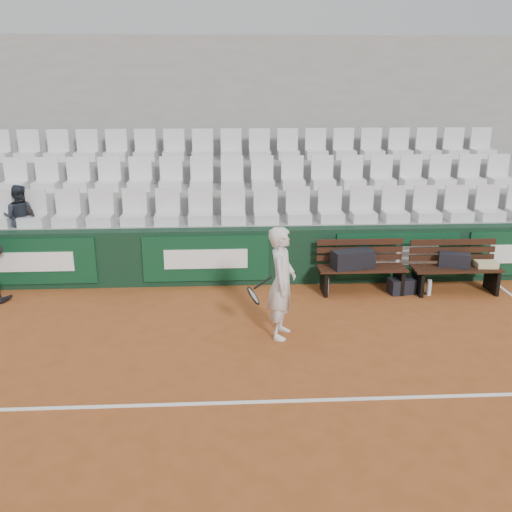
% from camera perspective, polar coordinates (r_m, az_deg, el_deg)
% --- Properties ---
extents(ground, '(80.00, 80.00, 0.00)m').
position_cam_1_polar(ground, '(6.71, -4.10, -14.50)').
color(ground, '#964B22').
rests_on(ground, ground).
extents(court_baseline, '(18.00, 0.06, 0.01)m').
position_cam_1_polar(court_baseline, '(6.71, -4.10, -14.47)').
color(court_baseline, white).
rests_on(court_baseline, ground).
extents(back_barrier, '(18.00, 0.34, 1.00)m').
position_cam_1_polar(back_barrier, '(10.16, -3.49, -0.06)').
color(back_barrier, black).
rests_on(back_barrier, ground).
extents(grandstand_tier_front, '(18.00, 0.95, 1.00)m').
position_cam_1_polar(grandstand_tier_front, '(10.76, -3.84, 0.94)').
color(grandstand_tier_front, gray).
rests_on(grandstand_tier_front, ground).
extents(grandstand_tier_mid, '(18.00, 0.95, 1.45)m').
position_cam_1_polar(grandstand_tier_mid, '(11.62, -3.83, 3.33)').
color(grandstand_tier_mid, gray).
rests_on(grandstand_tier_mid, ground).
extents(grandstand_tier_back, '(18.00, 0.95, 1.90)m').
position_cam_1_polar(grandstand_tier_back, '(12.50, -3.81, 5.39)').
color(grandstand_tier_back, gray).
rests_on(grandstand_tier_back, ground).
extents(grandstand_rear_wall, '(18.00, 0.30, 4.40)m').
position_cam_1_polar(grandstand_rear_wall, '(12.92, -3.90, 11.39)').
color(grandstand_rear_wall, gray).
rests_on(grandstand_rear_wall, ground).
extents(seat_row_front, '(11.90, 0.44, 0.63)m').
position_cam_1_polar(seat_row_front, '(10.39, -3.94, 4.98)').
color(seat_row_front, silver).
rests_on(seat_row_front, grandstand_tier_front).
extents(seat_row_mid, '(11.90, 0.44, 0.63)m').
position_cam_1_polar(seat_row_mid, '(11.24, -3.94, 8.26)').
color(seat_row_mid, silver).
rests_on(seat_row_mid, grandstand_tier_mid).
extents(seat_row_back, '(11.90, 0.44, 0.63)m').
position_cam_1_polar(seat_row_back, '(12.12, -3.94, 11.07)').
color(seat_row_back, silver).
rests_on(seat_row_back, grandstand_tier_back).
extents(bench_left, '(1.50, 0.56, 0.45)m').
position_cam_1_polar(bench_left, '(9.97, 10.50, -2.33)').
color(bench_left, '#35190F').
rests_on(bench_left, ground).
extents(bench_right, '(1.50, 0.56, 0.45)m').
position_cam_1_polar(bench_right, '(10.38, 19.28, -2.26)').
color(bench_right, black).
rests_on(bench_right, ground).
extents(sports_bag_left, '(0.76, 0.46, 0.30)m').
position_cam_1_polar(sports_bag_left, '(9.80, 9.67, -0.31)').
color(sports_bag_left, black).
rests_on(sports_bag_left, bench_left).
extents(sports_bag_right, '(0.56, 0.39, 0.24)m').
position_cam_1_polar(sports_bag_right, '(10.30, 19.22, -0.37)').
color(sports_bag_right, black).
rests_on(sports_bag_right, bench_right).
extents(towel, '(0.36, 0.27, 0.10)m').
position_cam_1_polar(towel, '(10.49, 22.02, -0.77)').
color(towel, '#CCBB84').
rests_on(towel, bench_right).
extents(sports_bag_ground, '(0.47, 0.33, 0.26)m').
position_cam_1_polar(sports_bag_ground, '(10.09, 14.32, -2.92)').
color(sports_bag_ground, black).
rests_on(sports_bag_ground, ground).
extents(water_bottle_near, '(0.07, 0.07, 0.27)m').
position_cam_1_polar(water_bottle_near, '(9.87, 7.07, -2.95)').
color(water_bottle_near, silver).
rests_on(water_bottle_near, ground).
extents(water_bottle_far, '(0.08, 0.08, 0.27)m').
position_cam_1_polar(water_bottle_far, '(10.13, 16.93, -3.03)').
color(water_bottle_far, silver).
rests_on(water_bottle_far, ground).
extents(tennis_player, '(0.76, 0.66, 1.61)m').
position_cam_1_polar(tennis_player, '(7.97, 2.57, -2.70)').
color(tennis_player, silver).
rests_on(tennis_player, ground).
extents(spectator_b, '(0.69, 0.47, 1.08)m').
position_cam_1_polar(spectator_b, '(11.01, -22.53, 5.60)').
color(spectator_b, '#2F2925').
rests_on(spectator_b, grandstand_tier_front).
extents(spectator_c, '(0.59, 0.46, 1.19)m').
position_cam_1_polar(spectator_c, '(11.02, -22.81, 5.85)').
color(spectator_c, '#1D232C').
rests_on(spectator_c, grandstand_tier_front).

